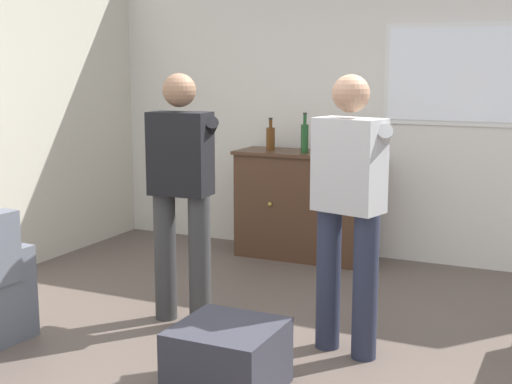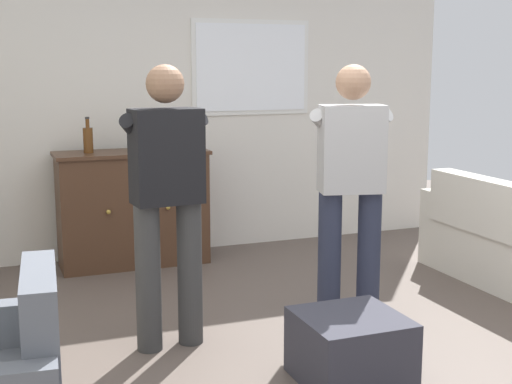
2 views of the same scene
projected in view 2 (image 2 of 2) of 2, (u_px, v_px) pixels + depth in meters
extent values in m
plane|color=brown|center=(306.00, 355.00, 4.17)|extent=(10.40, 10.40, 0.00)
cube|color=silver|center=(181.00, 96.00, 6.37)|extent=(5.20, 0.12, 2.80)
cube|color=silver|center=(251.00, 67.00, 6.49)|extent=(1.13, 0.02, 0.86)
cube|color=white|center=(251.00, 67.00, 6.49)|extent=(1.05, 0.03, 0.78)
cube|color=silver|center=(452.00, 225.00, 6.11)|extent=(0.55, 0.18, 0.64)
cube|color=#386BB7|center=(471.00, 200.00, 5.73)|extent=(0.19, 0.42, 0.36)
cube|color=slate|center=(41.00, 322.00, 2.95)|extent=(0.19, 0.65, 0.45)
cube|color=#472D1E|center=(133.00, 210.00, 6.01)|extent=(1.22, 0.44, 0.94)
cube|color=#472D1E|center=(131.00, 153.00, 5.92)|extent=(1.26, 0.48, 0.03)
sphere|color=#B79338|center=(109.00, 212.00, 5.70)|extent=(0.04, 0.04, 0.04)
sphere|color=#B79338|center=(168.00, 208.00, 5.87)|extent=(0.04, 0.04, 0.04)
cylinder|color=#1E4C23|center=(132.00, 137.00, 5.86)|extent=(0.07, 0.07, 0.25)
cylinder|color=#1E4C23|center=(132.00, 116.00, 5.83)|extent=(0.03, 0.03, 0.09)
cylinder|color=#262626|center=(131.00, 110.00, 5.82)|extent=(0.03, 0.03, 0.02)
cylinder|color=#593314|center=(167.00, 139.00, 6.04)|extent=(0.07, 0.07, 0.18)
cylinder|color=#593314|center=(166.00, 124.00, 6.02)|extent=(0.02, 0.02, 0.05)
cylinder|color=#262626|center=(166.00, 120.00, 6.01)|extent=(0.03, 0.03, 0.02)
cylinder|color=#593314|center=(88.00, 140.00, 5.79)|extent=(0.08, 0.08, 0.20)
cylinder|color=#593314|center=(87.00, 123.00, 5.76)|extent=(0.03, 0.03, 0.07)
cylinder|color=#262626|center=(87.00, 118.00, 5.75)|extent=(0.04, 0.04, 0.02)
cube|color=#33333D|center=(350.00, 349.00, 3.79)|extent=(0.54, 0.54, 0.37)
cylinder|color=#383838|center=(148.00, 278.00, 4.18)|extent=(0.15, 0.15, 0.88)
cylinder|color=#383838|center=(190.00, 273.00, 4.29)|extent=(0.15, 0.15, 0.88)
cube|color=black|center=(167.00, 156.00, 4.11)|extent=(0.42, 0.25, 0.55)
sphere|color=#8C664C|center=(165.00, 84.00, 4.04)|extent=(0.22, 0.22, 0.22)
cylinder|color=black|center=(139.00, 136.00, 4.18)|extent=(0.30, 0.42, 0.29)
cylinder|color=black|center=(176.00, 134.00, 4.28)|extent=(0.35, 0.39, 0.29)
cube|color=white|center=(150.00, 146.00, 4.39)|extent=(0.15, 0.05, 0.04)
cylinder|color=#282D42|center=(329.00, 259.00, 4.59)|extent=(0.15, 0.15, 0.88)
cylinder|color=#282D42|center=(369.00, 258.00, 4.62)|extent=(0.15, 0.15, 0.88)
cube|color=#B7B7B7|center=(352.00, 149.00, 4.48)|extent=(0.44, 0.31, 0.55)
sphere|color=tan|center=(353.00, 82.00, 4.40)|extent=(0.22, 0.22, 0.22)
cylinder|color=#B7B7B7|center=(329.00, 129.00, 4.60)|extent=(0.39, 0.35, 0.29)
cylinder|color=#B7B7B7|center=(363.00, 129.00, 4.63)|extent=(0.24, 0.44, 0.29)
cube|color=white|center=(340.00, 140.00, 4.79)|extent=(0.16, 0.08, 0.04)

